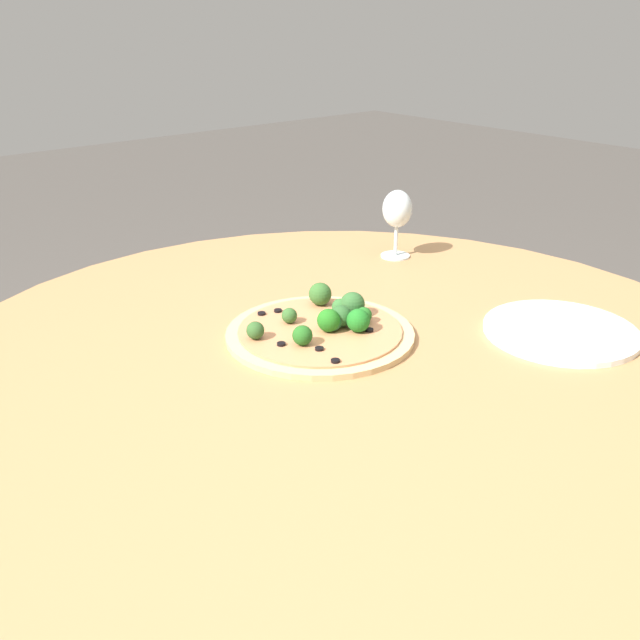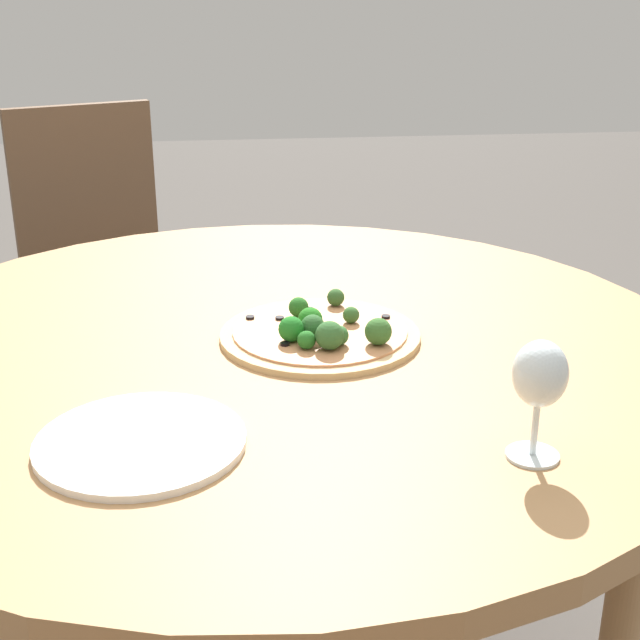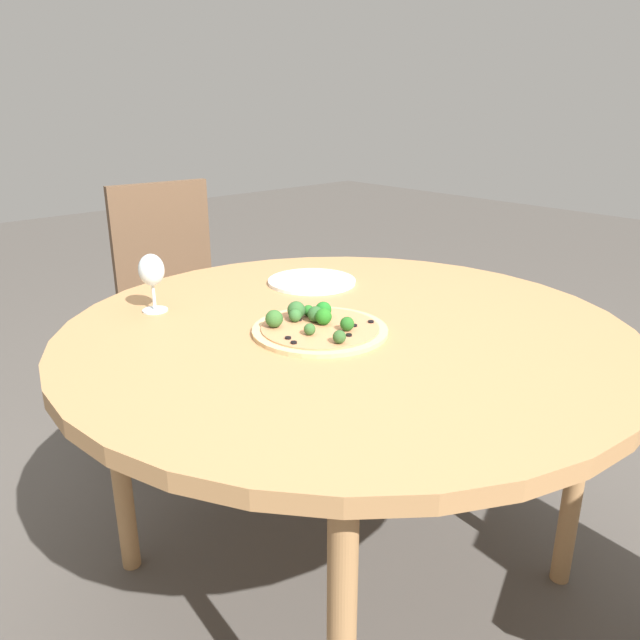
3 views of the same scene
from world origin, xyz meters
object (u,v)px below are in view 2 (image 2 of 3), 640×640
object	(u,v)px
pizza	(321,332)
plate_near	(141,442)
wine_glass	(540,378)
chair	(103,282)

from	to	relation	value
pizza	plate_near	size ratio (longest dim) A/B	1.23
wine_glass	plate_near	bearing A→B (deg)	-9.85
chair	plate_near	xyz separation A→B (m)	(-0.21, 1.33, 0.24)
pizza	wine_glass	size ratio (longest dim) A/B	2.12
chair	wine_glass	distance (m)	1.60
chair	wine_glass	bearing A→B (deg)	-85.62
plate_near	pizza	bearing A→B (deg)	-129.87
pizza	wine_glass	bearing A→B (deg)	118.02
pizza	wine_glass	distance (m)	0.45
wine_glass	plate_near	world-z (taller)	wine_glass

